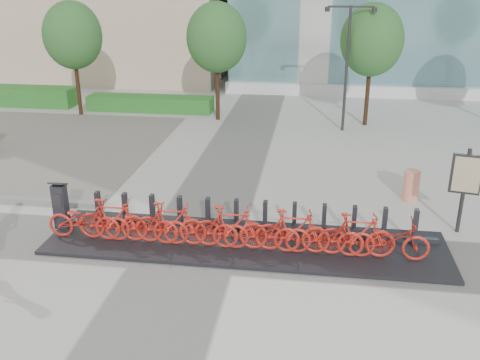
# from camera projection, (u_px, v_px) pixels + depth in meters

# --- Properties ---
(ground) EXTENTS (120.00, 120.00, 0.00)m
(ground) POSITION_uv_depth(u_px,v_px,m) (190.00, 247.00, 12.83)
(ground) COLOR beige
(hedge_b) EXTENTS (6.00, 1.20, 0.70)m
(hedge_b) POSITION_uv_depth(u_px,v_px,m) (150.00, 103.00, 25.56)
(hedge_b) COLOR #226B23
(hedge_b) RESTS_ON ground
(tree_0) EXTENTS (2.60, 2.60, 5.10)m
(tree_0) POSITION_uv_depth(u_px,v_px,m) (73.00, 35.00, 23.68)
(tree_0) COLOR black
(tree_0) RESTS_ON ground
(tree_1) EXTENTS (2.60, 2.60, 5.10)m
(tree_1) POSITION_uv_depth(u_px,v_px,m) (217.00, 38.00, 22.83)
(tree_1) COLOR black
(tree_1) RESTS_ON ground
(tree_2) EXTENTS (2.60, 2.60, 5.10)m
(tree_2) POSITION_uv_depth(u_px,v_px,m) (372.00, 40.00, 21.97)
(tree_2) COLOR black
(tree_2) RESTS_ON ground
(streetlamp) EXTENTS (2.00, 0.20, 5.00)m
(streetlamp) POSITION_uv_depth(u_px,v_px,m) (348.00, 54.00, 21.35)
(streetlamp) COLOR black
(streetlamp) RESTS_ON ground
(dock_pad) EXTENTS (9.60, 2.40, 0.08)m
(dock_pad) POSITION_uv_depth(u_px,v_px,m) (245.00, 243.00, 12.92)
(dock_pad) COLOR black
(dock_pad) RESTS_ON ground
(dock_rail_posts) EXTENTS (8.02, 0.50, 0.85)m
(dock_rail_posts) POSITION_uv_depth(u_px,v_px,m) (250.00, 217.00, 13.19)
(dock_rail_posts) COLOR #222229
(dock_rail_posts) RESTS_ON dock_pad
(bike_0) EXTENTS (1.81, 0.63, 0.95)m
(bike_0) POSITION_uv_depth(u_px,v_px,m) (84.00, 220.00, 12.93)
(bike_0) COLOR red
(bike_0) RESTS_ON dock_pad
(bike_1) EXTENTS (1.76, 0.50, 1.06)m
(bike_1) POSITION_uv_depth(u_px,v_px,m) (112.00, 220.00, 12.81)
(bike_1) COLOR red
(bike_1) RESTS_ON dock_pad
(bike_2) EXTENTS (1.81, 0.63, 0.95)m
(bike_2) POSITION_uv_depth(u_px,v_px,m) (141.00, 224.00, 12.74)
(bike_2) COLOR red
(bike_2) RESTS_ON dock_pad
(bike_3) EXTENTS (1.76, 0.50, 1.06)m
(bike_3) POSITION_uv_depth(u_px,v_px,m) (171.00, 224.00, 12.62)
(bike_3) COLOR red
(bike_3) RESTS_ON dock_pad
(bike_4) EXTENTS (1.81, 0.63, 0.95)m
(bike_4) POSITION_uv_depth(u_px,v_px,m) (200.00, 227.00, 12.55)
(bike_4) COLOR red
(bike_4) RESTS_ON dock_pad
(bike_5) EXTENTS (1.76, 0.50, 1.06)m
(bike_5) POSITION_uv_depth(u_px,v_px,m) (231.00, 227.00, 12.44)
(bike_5) COLOR red
(bike_5) RESTS_ON dock_pad
(bike_6) EXTENTS (1.81, 0.63, 0.95)m
(bike_6) POSITION_uv_depth(u_px,v_px,m) (261.00, 231.00, 12.36)
(bike_6) COLOR red
(bike_6) RESTS_ON dock_pad
(bike_7) EXTENTS (1.76, 0.50, 1.06)m
(bike_7) POSITION_uv_depth(u_px,v_px,m) (293.00, 231.00, 12.25)
(bike_7) COLOR red
(bike_7) RESTS_ON dock_pad
(bike_8) EXTENTS (1.81, 0.63, 0.95)m
(bike_8) POSITION_uv_depth(u_px,v_px,m) (324.00, 235.00, 12.17)
(bike_8) COLOR red
(bike_8) RESTS_ON dock_pad
(bike_9) EXTENTS (1.76, 0.50, 1.06)m
(bike_9) POSITION_uv_depth(u_px,v_px,m) (356.00, 235.00, 12.06)
(bike_9) COLOR red
(bike_9) RESTS_ON dock_pad
(bike_10) EXTENTS (1.81, 0.63, 0.95)m
(bike_10) POSITION_uv_depth(u_px,v_px,m) (389.00, 239.00, 11.98)
(bike_10) COLOR red
(bike_10) RESTS_ON dock_pad
(kiosk) EXTENTS (0.39, 0.33, 1.26)m
(kiosk) POSITION_uv_depth(u_px,v_px,m) (61.00, 205.00, 13.44)
(kiosk) COLOR #222229
(kiosk) RESTS_ON dock_pad
(construction_barrel) EXTENTS (0.51, 0.51, 0.88)m
(construction_barrel) POSITION_uv_depth(u_px,v_px,m) (411.00, 185.00, 15.36)
(construction_barrel) COLOR #FF591D
(construction_barrel) RESTS_ON ground
(map_sign) EXTENTS (0.73, 0.25, 2.22)m
(map_sign) POSITION_uv_depth(u_px,v_px,m) (466.00, 178.00, 13.05)
(map_sign) COLOR black
(map_sign) RESTS_ON ground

